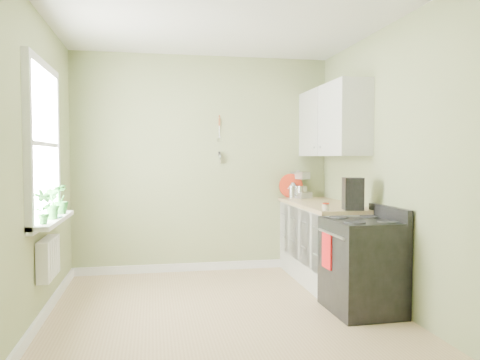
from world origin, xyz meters
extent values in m
cube|color=tan|center=(0.00, 0.00, -0.01)|extent=(3.20, 3.60, 0.02)
cube|color=white|center=(0.00, 0.00, 2.71)|extent=(3.20, 3.60, 0.02)
cube|color=#97A06D|center=(0.00, 1.81, 1.35)|extent=(3.20, 0.02, 2.70)
cube|color=#97A06D|center=(-1.61, 0.00, 1.35)|extent=(0.02, 3.60, 2.70)
cube|color=#97A06D|center=(1.61, 0.00, 1.35)|extent=(0.02, 3.60, 2.70)
cube|color=silver|center=(1.30, 1.00, 0.43)|extent=(0.60, 1.60, 0.87)
cube|color=tan|center=(1.29, 1.00, 0.89)|extent=(0.64, 1.60, 0.04)
cube|color=silver|center=(1.43, 1.10, 1.85)|extent=(0.35, 1.40, 0.80)
cube|color=white|center=(-1.59, 0.30, 1.55)|extent=(0.02, 1.00, 1.30)
cube|color=white|center=(-1.57, 0.30, 2.24)|extent=(0.06, 1.14, 0.07)
cube|color=white|center=(-1.57, 0.30, 0.86)|extent=(0.06, 1.14, 0.07)
cube|color=white|center=(-1.57, 0.30, 1.55)|extent=(0.04, 1.00, 0.04)
cube|color=white|center=(-1.51, 0.30, 0.88)|extent=(0.18, 1.14, 0.04)
cube|color=white|center=(-1.54, 0.25, 0.55)|extent=(0.12, 0.50, 0.35)
cylinder|color=tan|center=(0.20, 1.78, 1.88)|extent=(0.02, 0.02, 0.10)
cylinder|color=silver|center=(0.20, 1.78, 1.76)|extent=(0.01, 0.01, 0.16)
cylinder|color=silver|center=(0.20, 1.78, 1.42)|extent=(0.01, 0.14, 0.14)
cube|color=black|center=(1.27, -0.05, 0.41)|extent=(0.62, 0.71, 0.83)
cube|color=black|center=(1.27, -0.05, 0.84)|extent=(0.62, 0.71, 0.03)
cube|color=black|center=(1.54, -0.05, 0.91)|extent=(0.07, 0.70, 0.13)
cylinder|color=#B2B2B7|center=(0.97, -0.05, 0.74)|extent=(0.04, 0.57, 0.02)
cube|color=#A91315|center=(0.97, 0.04, 0.57)|extent=(0.03, 0.20, 0.35)
cube|color=#B2B2B7|center=(1.24, 1.72, 0.95)|extent=(0.28, 0.33, 0.07)
cube|color=#B2B2B7|center=(1.24, 1.84, 1.08)|extent=(0.13, 0.11, 0.21)
cube|color=#B2B2B7|center=(1.24, 1.74, 1.20)|extent=(0.23, 0.31, 0.09)
sphere|color=#B2B2B7|center=(1.24, 1.84, 1.23)|extent=(0.11, 0.11, 0.11)
cylinder|color=silver|center=(1.24, 1.66, 1.00)|extent=(0.16, 0.16, 0.13)
cylinder|color=silver|center=(1.14, 1.72, 0.99)|extent=(0.12, 0.12, 0.16)
cone|color=silver|center=(1.14, 1.72, 1.09)|extent=(0.12, 0.12, 0.04)
cylinder|color=silver|center=(1.06, 1.72, 1.02)|extent=(0.11, 0.05, 0.08)
cube|color=black|center=(1.33, 0.30, 1.07)|extent=(0.22, 0.24, 0.32)
cylinder|color=black|center=(1.30, 0.30, 0.97)|extent=(0.10, 0.10, 0.11)
cylinder|color=red|center=(1.12, 1.72, 1.07)|extent=(0.31, 0.06, 0.31)
cylinder|color=#A39983|center=(1.05, 0.30, 0.94)|extent=(0.06, 0.06, 0.06)
cylinder|color=red|center=(1.05, 0.30, 0.98)|extent=(0.07, 0.07, 0.01)
imported|color=#277328|center=(-1.50, -0.11, 1.04)|extent=(0.18, 0.17, 0.28)
imported|color=#277328|center=(-1.50, 0.21, 1.03)|extent=(0.19, 0.19, 0.27)
imported|color=#277328|center=(-1.50, 0.59, 1.04)|extent=(0.22, 0.22, 0.28)
camera|label=1|loc=(-0.63, -4.06, 1.44)|focal=35.00mm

